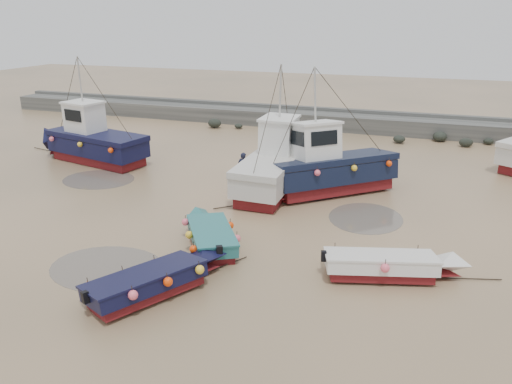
% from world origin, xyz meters
% --- Properties ---
extents(ground, '(120.00, 120.00, 0.00)m').
position_xyz_m(ground, '(0.00, 0.00, 0.00)').
color(ground, tan).
rests_on(ground, ground).
extents(seawall, '(60.00, 4.92, 1.50)m').
position_xyz_m(seawall, '(0.05, 21.99, 0.63)').
color(seawall, '#63635F').
rests_on(seawall, ground).
extents(puddle_a, '(4.27, 4.27, 0.01)m').
position_xyz_m(puddle_a, '(-3.35, -3.38, 0.00)').
color(puddle_a, '#5F564C').
rests_on(puddle_a, ground).
extents(puddle_b, '(3.25, 3.25, 0.01)m').
position_xyz_m(puddle_b, '(4.74, 4.37, 0.00)').
color(puddle_b, '#5F564C').
rests_on(puddle_b, ground).
extents(puddle_c, '(3.99, 3.99, 0.01)m').
position_xyz_m(puddle_c, '(-9.84, 5.09, 0.00)').
color(puddle_c, '#5F564C').
rests_on(puddle_c, ground).
extents(puddle_d, '(5.19, 5.19, 0.01)m').
position_xyz_m(puddle_d, '(0.97, 8.56, 0.00)').
color(puddle_d, '#5F564C').
rests_on(puddle_d, ground).
extents(dinghy_1, '(3.77, 5.65, 1.43)m').
position_xyz_m(dinghy_1, '(-0.78, -4.29, 0.55)').
color(dinghy_1, maroon).
rests_on(dinghy_1, ground).
extents(dinghy_2, '(3.65, 4.96, 1.43)m').
position_xyz_m(dinghy_2, '(-0.67, -0.44, 0.56)').
color(dinghy_2, maroon).
rests_on(dinghy_2, ground).
extents(dinghy_3, '(5.97, 2.63, 1.43)m').
position_xyz_m(dinghy_3, '(6.25, -0.78, 0.55)').
color(dinghy_3, maroon).
rests_on(dinghy_3, ground).
extents(cabin_boat_0, '(9.68, 4.06, 6.22)m').
position_xyz_m(cabin_boat_0, '(-12.44, 8.06, 1.36)').
color(cabin_boat_0, maroon).
rests_on(cabin_boat_0, ground).
extents(cabin_boat_1, '(2.85, 9.94, 6.22)m').
position_xyz_m(cabin_boat_1, '(-0.28, 7.08, 1.35)').
color(cabin_boat_1, maroon).
rests_on(cabin_boat_1, ground).
extents(cabin_boat_2, '(7.95, 7.24, 6.22)m').
position_xyz_m(cabin_boat_2, '(2.21, 6.78, 1.36)').
color(cabin_boat_2, maroon).
rests_on(cabin_boat_2, ground).
extents(person, '(0.64, 0.44, 1.69)m').
position_xyz_m(person, '(-2.11, 7.13, 0.00)').
color(person, '#181C31').
rests_on(person, ground).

